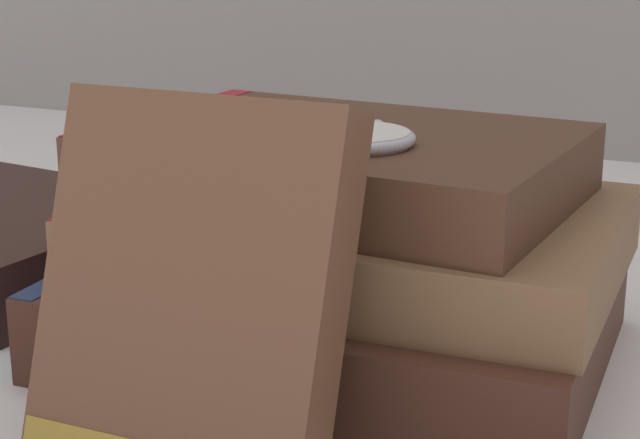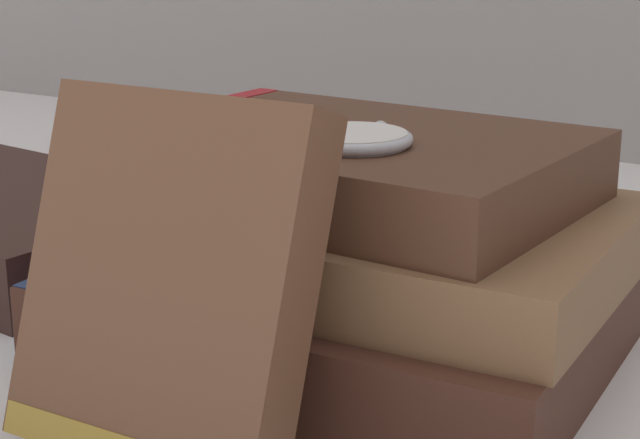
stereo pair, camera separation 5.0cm
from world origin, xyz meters
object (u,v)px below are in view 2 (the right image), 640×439
object	(u,v)px
pocket_watch	(351,138)
book_flat_bottom	(331,310)
book_leaning_front	(166,294)
book_flat_top	(335,163)
reading_glasses	(405,248)
book_flat_middle	(355,235)

from	to	relation	value
pocket_watch	book_flat_bottom	bearing A→B (deg)	141.36
pocket_watch	book_leaning_front	bearing A→B (deg)	-101.55
book_flat_bottom	book_leaning_front	distance (m)	0.12
book_flat_bottom	book_flat_top	world-z (taller)	book_flat_top
book_flat_top	reading_glasses	xyz separation A→B (m)	(-0.03, 0.14, -0.08)
book_flat_bottom	pocket_watch	xyz separation A→B (m)	(0.02, -0.01, 0.09)
book_flat_bottom	book_flat_middle	bearing A→B (deg)	44.00
book_flat_top	reading_glasses	world-z (taller)	book_flat_top
book_leaning_front	pocket_watch	size ratio (longest dim) A/B	2.54
book_flat_bottom	book_flat_middle	size ratio (longest dim) A/B	1.05
pocket_watch	reading_glasses	xyz separation A→B (m)	(-0.05, 0.16, -0.10)
book_flat_top	pocket_watch	xyz separation A→B (m)	(0.02, -0.03, 0.02)
book_flat_middle	pocket_watch	distance (m)	0.05
book_flat_top	book_flat_bottom	bearing A→B (deg)	-62.20
book_flat_middle	book_leaning_front	bearing A→B (deg)	-96.93
book_flat_top	book_leaning_front	xyz separation A→B (m)	(0.00, -0.13, -0.02)
book_flat_top	pocket_watch	bearing A→B (deg)	-45.50
book_flat_middle	book_flat_top	world-z (taller)	book_flat_top
book_flat_bottom	book_flat_middle	world-z (taller)	book_flat_middle
book_flat_middle	pocket_watch	xyz separation A→B (m)	(0.01, -0.02, 0.05)
book_leaning_front	book_flat_top	bearing A→B (deg)	90.72
pocket_watch	book_flat_top	bearing A→B (deg)	130.67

